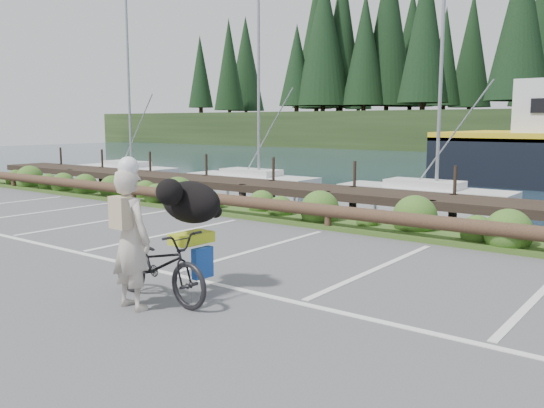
# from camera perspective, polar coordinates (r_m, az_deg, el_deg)

# --- Properties ---
(ground) EXTENTS (72.00, 72.00, 0.00)m
(ground) POSITION_cam_1_polar(r_m,az_deg,el_deg) (10.10, -8.33, -6.41)
(ground) COLOR #4D4D4F
(vegetation_strip) EXTENTS (34.00, 1.60, 0.10)m
(vegetation_strip) POSITION_cam_1_polar(r_m,az_deg,el_deg) (14.23, 7.03, -1.93)
(vegetation_strip) COLOR #3D5B21
(vegetation_strip) RESTS_ON ground
(log_rail) EXTENTS (32.00, 0.30, 0.60)m
(log_rail) POSITION_cam_1_polar(r_m,az_deg,el_deg) (13.64, 5.55, -2.55)
(log_rail) COLOR #443021
(log_rail) RESTS_ON ground
(bicycle) EXTENTS (2.00, 0.79, 1.03)m
(bicycle) POSITION_cam_1_polar(r_m,az_deg,el_deg) (8.35, -11.17, -5.93)
(bicycle) COLOR black
(bicycle) RESTS_ON ground
(cyclist) EXTENTS (0.72, 0.49, 1.91)m
(cyclist) POSITION_cam_1_polar(r_m,az_deg,el_deg) (7.98, -13.82, -3.42)
(cyclist) COLOR #BAAE9E
(cyclist) RESTS_ON ground
(dog) EXTENTS (0.59, 1.11, 0.63)m
(dog) POSITION_cam_1_polar(r_m,az_deg,el_deg) (8.59, -8.05, 0.18)
(dog) COLOR black
(dog) RESTS_ON bicycle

